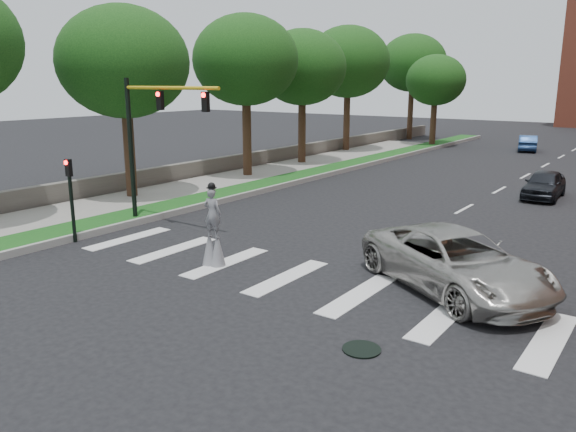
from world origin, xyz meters
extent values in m
plane|color=black|center=(0.00, 0.00, 0.00)|extent=(160.00, 160.00, 0.00)
cube|color=#144716|center=(-11.50, 20.00, 0.12)|extent=(2.00, 60.00, 0.25)
cube|color=gray|center=(-10.45, 20.00, 0.14)|extent=(0.20, 60.00, 0.28)
cube|color=gray|center=(-14.50, 10.00, 0.09)|extent=(4.00, 60.00, 0.18)
cube|color=#56504A|center=(-17.00, 22.00, 0.55)|extent=(0.50, 56.00, 1.10)
cylinder|color=black|center=(3.00, -2.00, 0.02)|extent=(0.90, 0.90, 0.04)
cylinder|color=black|center=(-11.00, 3.00, 3.10)|extent=(0.20, 0.20, 6.20)
cylinder|color=gold|center=(-8.40, 3.00, 5.80)|extent=(5.20, 0.14, 0.14)
cube|color=black|center=(-9.00, 3.00, 5.30)|extent=(0.28, 0.18, 0.75)
cylinder|color=#FF0C0C|center=(-9.00, 2.90, 5.55)|extent=(0.18, 0.06, 0.18)
cube|color=black|center=(-6.50, 3.00, 5.30)|extent=(0.28, 0.18, 0.75)
cylinder|color=#FF0C0C|center=(-6.50, 2.90, 5.55)|extent=(0.18, 0.06, 0.18)
cylinder|color=black|center=(-10.30, -0.50, 1.50)|extent=(0.14, 0.14, 3.00)
cube|color=black|center=(-10.30, -0.50, 2.90)|extent=(0.25, 0.16, 0.65)
cylinder|color=#FF0C0C|center=(-10.30, -0.60, 3.10)|extent=(0.16, 0.05, 0.16)
cylinder|color=#352115|center=(-3.84, 0.58, 0.48)|extent=(0.07, 0.07, 0.96)
cylinder|color=#352115|center=(-4.16, 0.52, 0.48)|extent=(0.07, 0.07, 0.96)
cone|color=slate|center=(-3.84, 0.58, 0.60)|extent=(0.52, 0.52, 1.20)
cone|color=slate|center=(-4.16, 0.52, 0.60)|extent=(0.52, 0.52, 1.20)
imported|color=slate|center=(-4.00, 0.55, 1.80)|extent=(0.68, 0.51, 1.70)
sphere|color=black|center=(-4.00, 0.55, 2.71)|extent=(0.26, 0.26, 0.26)
cylinder|color=black|center=(-4.00, 0.55, 2.66)|extent=(0.34, 0.34, 0.02)
cube|color=yellow|center=(-4.03, 0.69, 2.27)|extent=(0.22, 0.05, 0.10)
imported|color=#A7A49E|center=(3.38, 3.00, 0.90)|extent=(7.07, 5.90, 1.79)
imported|color=black|center=(2.51, 19.09, 0.74)|extent=(1.87, 4.38, 1.48)
imported|color=navy|center=(-3.28, 40.54, 0.70)|extent=(2.39, 4.48, 1.40)
cylinder|color=#352115|center=(-15.09, 6.17, 2.67)|extent=(0.56, 0.56, 5.35)
ellipsoid|color=#113510|center=(-15.09, 6.17, 6.99)|extent=(6.56, 6.56, 5.58)
cylinder|color=#352115|center=(-14.50, 14.99, 2.85)|extent=(0.56, 0.56, 5.69)
ellipsoid|color=#113510|center=(-14.50, 14.99, 7.33)|extent=(6.55, 6.55, 5.57)
cylinder|color=#352115|center=(-14.99, 21.92, 2.72)|extent=(0.56, 0.56, 5.44)
ellipsoid|color=#113510|center=(-14.99, 21.92, 7.04)|extent=(6.37, 6.37, 5.41)
cylinder|color=#352115|center=(-16.19, 30.62, 2.95)|extent=(0.56, 0.56, 5.89)
ellipsoid|color=#113510|center=(-16.19, 30.62, 7.67)|extent=(7.12, 7.12, 6.05)
cylinder|color=#352115|center=(-16.26, 44.34, 3.09)|extent=(0.56, 0.56, 6.18)
ellipsoid|color=#113510|center=(-16.26, 44.34, 7.93)|extent=(7.00, 7.00, 5.95)
cylinder|color=#352115|center=(-11.57, 39.00, 2.40)|extent=(0.56, 0.56, 4.79)
ellipsoid|color=#113510|center=(-11.57, 39.00, 6.17)|extent=(5.51, 5.51, 4.69)
camera|label=1|loc=(8.54, -12.64, 6.04)|focal=35.00mm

